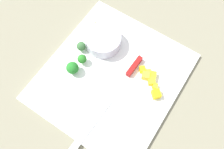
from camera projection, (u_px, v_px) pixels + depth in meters
ground_plane at (112, 77)px, 0.69m from camera, size 4.00×4.00×0.00m
cutting_board at (112, 77)px, 0.68m from camera, size 0.41×0.37×0.01m
prep_bowl at (103, 40)px, 0.70m from camera, size 0.11×0.11×0.04m
chef_knife at (120, 85)px, 0.66m from camera, size 0.33×0.03×0.02m
carrot_dice_0 at (100, 25)px, 0.74m from camera, size 0.01×0.02×0.01m
carrot_dice_1 at (96, 26)px, 0.74m from camera, size 0.02×0.02×0.01m
carrot_dice_2 at (115, 29)px, 0.74m from camera, size 0.01×0.01×0.01m
pepper_dice_0 at (155, 86)px, 0.66m from camera, size 0.02×0.02×0.01m
pepper_dice_1 at (152, 75)px, 0.67m from camera, size 0.03×0.03×0.02m
pepper_dice_2 at (146, 76)px, 0.67m from camera, size 0.03×0.03×0.02m
pepper_dice_3 at (152, 81)px, 0.66m from camera, size 0.03×0.03×0.02m
pepper_dice_4 at (142, 69)px, 0.68m from camera, size 0.02×0.02×0.02m
pepper_dice_5 at (156, 94)px, 0.65m from camera, size 0.03×0.03×0.02m
pepper_dice_6 at (149, 73)px, 0.68m from camera, size 0.02×0.02×0.01m
broccoli_floret_0 at (81, 46)px, 0.70m from camera, size 0.03×0.03×0.03m
broccoli_floret_1 at (82, 59)px, 0.68m from camera, size 0.03×0.03×0.03m
broccoli_floret_2 at (72, 68)px, 0.66m from camera, size 0.04×0.04×0.04m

